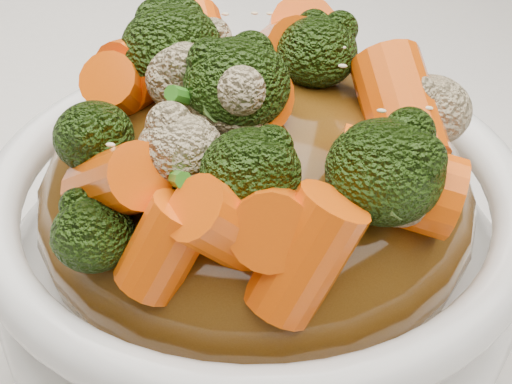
# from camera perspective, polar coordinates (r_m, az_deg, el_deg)

# --- Properties ---
(tablecloth) EXTENTS (1.20, 0.80, 0.04)m
(tablecloth) POSITION_cam_1_polar(r_m,az_deg,el_deg) (0.45, -0.11, -6.17)
(tablecloth) COLOR white
(tablecloth) RESTS_ON dining_table
(bowl) EXTENTS (0.28, 0.28, 0.09)m
(bowl) POSITION_cam_1_polar(r_m,az_deg,el_deg) (0.37, -0.00, -4.47)
(bowl) COLOR white
(bowl) RESTS_ON tablecloth
(sauce_base) EXTENTS (0.22, 0.22, 0.10)m
(sauce_base) POSITION_cam_1_polar(r_m,az_deg,el_deg) (0.35, 0.00, -0.44)
(sauce_base) COLOR #50310D
(sauce_base) RESTS_ON bowl
(carrots) EXTENTS (0.22, 0.22, 0.06)m
(carrots) POSITION_cam_1_polar(r_m,az_deg,el_deg) (0.31, 0.00, 9.73)
(carrots) COLOR #F65908
(carrots) RESTS_ON sauce_base
(broccoli) EXTENTS (0.22, 0.22, 0.05)m
(broccoli) POSITION_cam_1_polar(r_m,az_deg,el_deg) (0.31, 0.00, 9.55)
(broccoli) COLOR black
(broccoli) RESTS_ON sauce_base
(cauliflower) EXTENTS (0.22, 0.22, 0.04)m
(cauliflower) POSITION_cam_1_polar(r_m,az_deg,el_deg) (0.31, 0.00, 9.19)
(cauliflower) COLOR tan
(cauliflower) RESTS_ON sauce_base
(scallions) EXTENTS (0.17, 0.17, 0.02)m
(scallions) POSITION_cam_1_polar(r_m,az_deg,el_deg) (0.31, 0.00, 9.91)
(scallions) COLOR #32801D
(scallions) RESTS_ON sauce_base
(sesame_seeds) EXTENTS (0.20, 0.20, 0.01)m
(sesame_seeds) POSITION_cam_1_polar(r_m,az_deg,el_deg) (0.31, 0.00, 9.91)
(sesame_seeds) COLOR beige
(sesame_seeds) RESTS_ON sauce_base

